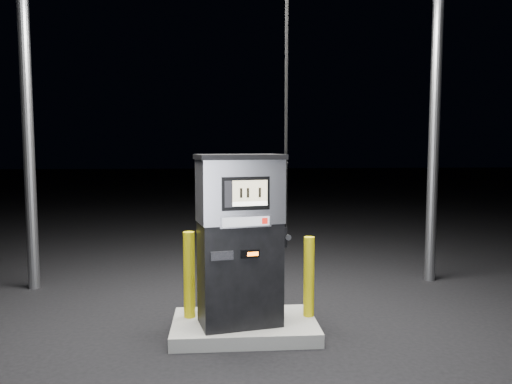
{
  "coord_description": "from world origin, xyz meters",
  "views": [
    {
      "loc": [
        -0.28,
        -5.41,
        2.1
      ],
      "look_at": [
        0.13,
        0.0,
        1.59
      ],
      "focal_mm": 35.0,
      "sensor_mm": 36.0,
      "label": 1
    }
  ],
  "objects": [
    {
      "name": "bollard_right",
      "position": [
        0.74,
        0.09,
        0.61
      ],
      "size": [
        0.14,
        0.14,
        0.92
      ],
      "primitive_type": "cylinder",
      "rotation": [
        0.0,
        0.0,
        -0.19
      ],
      "color": "#CCBD0B",
      "rests_on": "pump_island"
    },
    {
      "name": "ground",
      "position": [
        0.0,
        0.0,
        0.0
      ],
      "size": [
        80.0,
        80.0,
        0.0
      ],
      "primitive_type": "plane",
      "color": "black",
      "rests_on": "ground"
    },
    {
      "name": "pump_island",
      "position": [
        0.0,
        0.0,
        0.07
      ],
      "size": [
        1.6,
        1.0,
        0.15
      ],
      "primitive_type": "cube",
      "color": "slate",
      "rests_on": "ground"
    },
    {
      "name": "fuel_dispenser",
      "position": [
        -0.05,
        -0.1,
        1.1
      ],
      "size": [
        1.07,
        0.73,
        3.84
      ],
      "rotation": [
        0.0,
        0.0,
        0.21
      ],
      "color": "black",
      "rests_on": "pump_island"
    },
    {
      "name": "bollard_left",
      "position": [
        -0.62,
        0.16,
        0.64
      ],
      "size": [
        0.15,
        0.15,
        0.98
      ],
      "primitive_type": "cylinder",
      "rotation": [
        0.0,
        0.0,
        -0.18
      ],
      "color": "#CCBD0B",
      "rests_on": "pump_island"
    }
  ]
}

